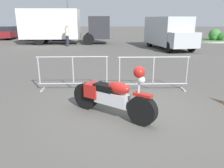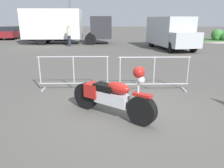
{
  "view_description": "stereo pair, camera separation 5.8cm",
  "coord_description": "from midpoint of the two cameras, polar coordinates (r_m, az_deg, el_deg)",
  "views": [
    {
      "loc": [
        -0.33,
        -4.97,
        2.18
      ],
      "look_at": [
        -0.43,
        0.11,
        0.65
      ],
      "focal_mm": 35.0,
      "sensor_mm": 36.0,
      "label": 1
    },
    {
      "loc": [
        -0.27,
        -4.97,
        2.18
      ],
      "look_at": [
        -0.43,
        0.11,
        0.65
      ],
      "focal_mm": 35.0,
      "sensor_mm": 36.0,
      "label": 2
    }
  ],
  "objects": [
    {
      "name": "delivery_van",
      "position": [
        17.05,
        15.09,
        13.01
      ],
      "size": [
        3.1,
        5.32,
        2.31
      ],
      "rotation": [
        0.0,
        0.0,
        -1.33
      ],
      "color": "#B2B7BC",
      "rests_on": "ground"
    },
    {
      "name": "parked_car_red",
      "position": [
        26.41,
        -18.72,
        12.7
      ],
      "size": [
        2.26,
        4.39,
        1.43
      ],
      "rotation": [
        0.0,
        0.0,
        1.71
      ],
      "color": "#B21E19",
      "rests_on": "ground"
    },
    {
      "name": "box_truck",
      "position": [
        20.46,
        -12.66,
        14.8
      ],
      "size": [
        7.82,
        2.71,
        2.98
      ],
      "rotation": [
        0.0,
        0.0,
        0.06
      ],
      "color": "silver",
      "rests_on": "ground"
    },
    {
      "name": "street_lamp",
      "position": [
        22.84,
        -10.93,
        20.28
      ],
      "size": [
        0.36,
        0.7,
        5.68
      ],
      "color": "#595B60",
      "rests_on": "ground"
    },
    {
      "name": "planter_island",
      "position": [
        24.15,
        25.39,
        10.83
      ],
      "size": [
        3.48,
        3.48,
        1.22
      ],
      "color": "#ADA89E",
      "rests_on": "ground"
    },
    {
      "name": "crowd_barrier_far",
      "position": [
        6.91,
        11.11,
        2.8
      ],
      "size": [
        2.21,
        0.55,
        1.07
      ],
      "rotation": [
        0.0,
        0.0,
        0.06
      ],
      "color": "#9EA0A5",
      "rests_on": "ground"
    },
    {
      "name": "parked_car_blue",
      "position": [
        25.3,
        -12.42,
        13.11
      ],
      "size": [
        2.37,
        4.6,
        1.49
      ],
      "rotation": [
        0.0,
        0.0,
        1.71
      ],
      "color": "#284799",
      "rests_on": "ground"
    },
    {
      "name": "parked_car_maroon",
      "position": [
        27.36,
        -24.87,
        12.1
      ],
      "size": [
        2.16,
        4.19,
        1.36
      ],
      "rotation": [
        0.0,
        0.0,
        1.71
      ],
      "color": "maroon",
      "rests_on": "ground"
    },
    {
      "name": "crowd_barrier_near",
      "position": [
        6.95,
        -9.74,
        2.96
      ],
      "size": [
        2.21,
        0.55,
        1.07
      ],
      "rotation": [
        0.0,
        0.0,
        0.06
      ],
      "color": "#9EA0A5",
      "rests_on": "ground"
    },
    {
      "name": "ground_plane",
      "position": [
        5.44,
        4.83,
        -6.96
      ],
      "size": [
        120.0,
        120.0,
        0.0
      ],
      "primitive_type": "plane",
      "color": "#54514C"
    },
    {
      "name": "motorcycle",
      "position": [
        4.99,
        0.19,
        -3.19
      ],
      "size": [
        1.95,
        1.4,
        1.26
      ],
      "rotation": [
        0.0,
        0.0,
        -0.59
      ],
      "color": "black",
      "rests_on": "ground"
    },
    {
      "name": "pedestrian",
      "position": [
        18.47,
        -11.05,
        12.51
      ],
      "size": [
        0.47,
        0.47,
        1.69
      ],
      "rotation": [
        0.0,
        0.0,
        2.15
      ],
      "color": "#262838",
      "rests_on": "ground"
    }
  ]
}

